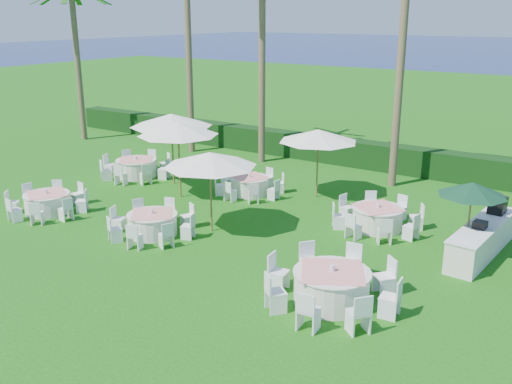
{
  "coord_description": "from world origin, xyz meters",
  "views": [
    {
      "loc": [
        11.69,
        -12.44,
        6.89
      ],
      "look_at": [
        1.87,
        2.42,
        1.3
      ],
      "focal_mm": 40.0,
      "sensor_mm": 36.0,
      "label": 1
    }
  ],
  "objects_px": {
    "banquet_table_d": "(136,168)",
    "umbrella_b": "(210,159)",
    "banquet_table_c": "(332,286)",
    "umbrella_a": "(178,128)",
    "banquet_table_e": "(250,185)",
    "banquet_table_f": "(377,217)",
    "banquet_table_a": "(47,202)",
    "buffet_table": "(483,238)",
    "banquet_table_b": "(152,223)",
    "umbrella_green": "(472,189)",
    "umbrella_d": "(318,136)",
    "umbrella_c": "(171,120)"
  },
  "relations": [
    {
      "from": "banquet_table_d",
      "to": "umbrella_b",
      "type": "bearing_deg",
      "value": -26.6
    },
    {
      "from": "banquet_table_c",
      "to": "banquet_table_d",
      "type": "height_order",
      "value": "banquet_table_c"
    },
    {
      "from": "umbrella_a",
      "to": "umbrella_b",
      "type": "relative_size",
      "value": 1.02
    },
    {
      "from": "banquet_table_e",
      "to": "banquet_table_f",
      "type": "distance_m",
      "value": 5.79
    },
    {
      "from": "banquet_table_a",
      "to": "buffet_table",
      "type": "distance_m",
      "value": 14.77
    },
    {
      "from": "banquet_table_b",
      "to": "banquet_table_f",
      "type": "relative_size",
      "value": 0.94
    },
    {
      "from": "banquet_table_a",
      "to": "umbrella_green",
      "type": "height_order",
      "value": "umbrella_green"
    },
    {
      "from": "umbrella_d",
      "to": "buffet_table",
      "type": "distance_m",
      "value": 7.35
    },
    {
      "from": "banquet_table_b",
      "to": "umbrella_green",
      "type": "height_order",
      "value": "umbrella_green"
    },
    {
      "from": "umbrella_c",
      "to": "banquet_table_b",
      "type": "bearing_deg",
      "value": -55.48
    },
    {
      "from": "umbrella_c",
      "to": "banquet_table_c",
      "type": "bearing_deg",
      "value": -29.34
    },
    {
      "from": "banquet_table_d",
      "to": "umbrella_a",
      "type": "xyz_separation_m",
      "value": [
        3.54,
        -1.17,
        2.32
      ]
    },
    {
      "from": "banquet_table_f",
      "to": "umbrella_b",
      "type": "relative_size",
      "value": 0.98
    },
    {
      "from": "banquet_table_a",
      "to": "banquet_table_e",
      "type": "relative_size",
      "value": 1.03
    },
    {
      "from": "banquet_table_a",
      "to": "umbrella_b",
      "type": "relative_size",
      "value": 0.94
    },
    {
      "from": "banquet_table_a",
      "to": "banquet_table_e",
      "type": "bearing_deg",
      "value": 50.5
    },
    {
      "from": "banquet_table_f",
      "to": "buffet_table",
      "type": "bearing_deg",
      "value": -4.32
    },
    {
      "from": "banquet_table_c",
      "to": "banquet_table_b",
      "type": "bearing_deg",
      "value": 172.3
    },
    {
      "from": "banquet_table_b",
      "to": "banquet_table_c",
      "type": "bearing_deg",
      "value": -7.7
    },
    {
      "from": "banquet_table_d",
      "to": "banquet_table_f",
      "type": "relative_size",
      "value": 1.03
    },
    {
      "from": "umbrella_a",
      "to": "umbrella_green",
      "type": "relative_size",
      "value": 1.36
    },
    {
      "from": "banquet_table_c",
      "to": "umbrella_b",
      "type": "height_order",
      "value": "umbrella_b"
    },
    {
      "from": "banquet_table_f",
      "to": "umbrella_a",
      "type": "relative_size",
      "value": 0.96
    },
    {
      "from": "banquet_table_c",
      "to": "umbrella_green",
      "type": "height_order",
      "value": "umbrella_green"
    },
    {
      "from": "banquet_table_a",
      "to": "banquet_table_d",
      "type": "xyz_separation_m",
      "value": [
        -0.74,
        5.22,
        0.03
      ]
    },
    {
      "from": "banquet_table_f",
      "to": "umbrella_a",
      "type": "bearing_deg",
      "value": -172.85
    },
    {
      "from": "buffet_table",
      "to": "banquet_table_e",
      "type": "bearing_deg",
      "value": 173.08
    },
    {
      "from": "umbrella_d",
      "to": "umbrella_green",
      "type": "bearing_deg",
      "value": -22.69
    },
    {
      "from": "banquet_table_e",
      "to": "umbrella_b",
      "type": "height_order",
      "value": "umbrella_b"
    },
    {
      "from": "banquet_table_d",
      "to": "banquet_table_e",
      "type": "bearing_deg",
      "value": 6.65
    },
    {
      "from": "banquet_table_b",
      "to": "banquet_table_e",
      "type": "bearing_deg",
      "value": 88.14
    },
    {
      "from": "banquet_table_d",
      "to": "umbrella_c",
      "type": "xyz_separation_m",
      "value": [
        2.1,
        0.07,
        2.31
      ]
    },
    {
      "from": "umbrella_d",
      "to": "banquet_table_f",
      "type": "bearing_deg",
      "value": -30.86
    },
    {
      "from": "banquet_table_b",
      "to": "umbrella_b",
      "type": "relative_size",
      "value": 0.93
    },
    {
      "from": "banquet_table_f",
      "to": "umbrella_green",
      "type": "xyz_separation_m",
      "value": [
        3.05,
        -0.68,
        1.68
      ]
    },
    {
      "from": "banquet_table_a",
      "to": "umbrella_green",
      "type": "distance_m",
      "value": 14.39
    },
    {
      "from": "banquet_table_a",
      "to": "umbrella_c",
      "type": "relative_size",
      "value": 0.84
    },
    {
      "from": "banquet_table_a",
      "to": "buffet_table",
      "type": "xyz_separation_m",
      "value": [
        13.98,
        4.77,
        0.14
      ]
    },
    {
      "from": "banquet_table_c",
      "to": "umbrella_a",
      "type": "distance_m",
      "value": 10.1
    },
    {
      "from": "banquet_table_d",
      "to": "umbrella_green",
      "type": "distance_m",
      "value": 14.47
    },
    {
      "from": "umbrella_a",
      "to": "banquet_table_f",
      "type": "bearing_deg",
      "value": 7.15
    },
    {
      "from": "banquet_table_f",
      "to": "banquet_table_e",
      "type": "bearing_deg",
      "value": 171.54
    },
    {
      "from": "banquet_table_d",
      "to": "umbrella_green",
      "type": "relative_size",
      "value": 1.35
    },
    {
      "from": "umbrella_green",
      "to": "banquet_table_a",
      "type": "bearing_deg",
      "value": -162.3
    },
    {
      "from": "banquet_table_d",
      "to": "banquet_table_e",
      "type": "relative_size",
      "value": 1.11
    },
    {
      "from": "umbrella_a",
      "to": "buffet_table",
      "type": "height_order",
      "value": "umbrella_a"
    },
    {
      "from": "umbrella_a",
      "to": "banquet_table_c",
      "type": "bearing_deg",
      "value": -27.12
    },
    {
      "from": "umbrella_c",
      "to": "umbrella_d",
      "type": "bearing_deg",
      "value": 16.19
    },
    {
      "from": "banquet_table_e",
      "to": "buffet_table",
      "type": "height_order",
      "value": "buffet_table"
    },
    {
      "from": "banquet_table_e",
      "to": "banquet_table_d",
      "type": "bearing_deg",
      "value": -173.35
    }
  ]
}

